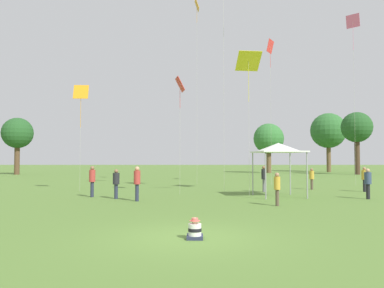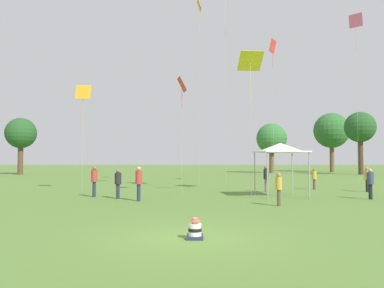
{
  "view_description": "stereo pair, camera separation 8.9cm",
  "coord_description": "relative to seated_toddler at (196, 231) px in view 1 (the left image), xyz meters",
  "views": [
    {
      "loc": [
        0.12,
        -10.67,
        2.2
      ],
      "look_at": [
        0.06,
        6.56,
        2.92
      ],
      "focal_mm": 35.0,
      "sensor_mm": 36.0,
      "label": 1
    },
    {
      "loc": [
        0.21,
        -10.67,
        2.2
      ],
      "look_at": [
        0.06,
        6.56,
        2.92
      ],
      "focal_mm": 35.0,
      "sensor_mm": 36.0,
      "label": 2
    }
  ],
  "objects": [
    {
      "name": "person_standing_0",
      "position": [
        3.98,
        7.44,
        0.72
      ],
      "size": [
        0.43,
        0.43,
        1.58
      ],
      "rotation": [
        0.0,
        0.0,
        0.74
      ],
      "color": "brown",
      "rests_on": "ground"
    },
    {
      "name": "person_standing_6",
      "position": [
        11.77,
        15.27,
        0.77
      ],
      "size": [
        0.53,
        0.53,
        1.69
      ],
      "rotation": [
        0.0,
        0.0,
        2.42
      ],
      "color": "black",
      "rests_on": "ground"
    },
    {
      "name": "seated_toddler",
      "position": [
        0.0,
        0.0,
        0.0
      ],
      "size": [
        0.46,
        0.57,
        0.6
      ],
      "rotation": [
        0.0,
        0.0,
        -0.02
      ],
      "color": "#282D47",
      "rests_on": "ground"
    },
    {
      "name": "kite_7",
      "position": [
        6.94,
        22.63,
        11.77
      ],
      "size": [
        0.86,
        1.11,
        12.91
      ],
      "rotation": [
        0.0,
        0.0,
        3.35
      ],
      "color": "red",
      "rests_on": "ground"
    },
    {
      "name": "person_standing_3",
      "position": [
        -5.97,
        11.65,
        0.86
      ],
      "size": [
        0.44,
        0.44,
        1.83
      ],
      "rotation": [
        0.0,
        0.0,
        4.44
      ],
      "color": "#282D42",
      "rests_on": "ground"
    },
    {
      "name": "person_standing_2",
      "position": [
        4.81,
        15.06,
        0.85
      ],
      "size": [
        0.4,
        0.4,
        1.78
      ],
      "rotation": [
        0.0,
        0.0,
        4.44
      ],
      "color": "slate",
      "rests_on": "ground"
    },
    {
      "name": "person_standing_1",
      "position": [
        -4.36,
        10.67,
        0.75
      ],
      "size": [
        0.5,
        0.5,
        1.66
      ],
      "rotation": [
        0.0,
        0.0,
        0.48
      ],
      "color": "#282D42",
      "rests_on": "ground"
    },
    {
      "name": "person_standing_7",
      "position": [
        8.75,
        17.17,
        0.7
      ],
      "size": [
        0.48,
        0.48,
        1.57
      ],
      "rotation": [
        0.0,
        0.0,
        4.05
      ],
      "color": "brown",
      "rests_on": "ground"
    },
    {
      "name": "person_standing_5",
      "position": [
        -3.0,
        9.43,
        0.88
      ],
      "size": [
        0.37,
        0.37,
        1.84
      ],
      "rotation": [
        0.0,
        0.0,
        0.06
      ],
      "color": "#282D42",
      "rests_on": "ground"
    },
    {
      "name": "kite_8",
      "position": [
        3.39,
        12.2,
        7.88
      ],
      "size": [
        1.55,
        1.25,
        8.72
      ],
      "rotation": [
        0.0,
        0.0,
        2.47
      ],
      "color": "yellow",
      "rests_on": "ground"
    },
    {
      "name": "kite_0",
      "position": [
        -7.87,
        15.55,
        6.54
      ],
      "size": [
        1.05,
        0.35,
        7.45
      ],
      "rotation": [
        0.0,
        0.0,
        5.54
      ],
      "color": "orange",
      "rests_on": "ground"
    },
    {
      "name": "kite_4",
      "position": [
        -0.85,
        13.48,
        6.67
      ],
      "size": [
        0.68,
        1.08,
        7.51
      ],
      "rotation": [
        0.0,
        0.0,
        1.0
      ],
      "color": "red",
      "rests_on": "ground"
    },
    {
      "name": "person_standing_4",
      "position": [
        9.74,
        10.47,
        0.78
      ],
      "size": [
        0.4,
        0.4,
        1.71
      ],
      "rotation": [
        0.0,
        0.0,
        4.64
      ],
      "color": "black",
      "rests_on": "ground"
    },
    {
      "name": "kite_3",
      "position": [
        0.37,
        23.15,
        15.41
      ],
      "size": [
        0.4,
        1.04,
        16.84
      ],
      "rotation": [
        0.0,
        0.0,
        0.84
      ],
      "color": "orange",
      "rests_on": "ground"
    },
    {
      "name": "distant_tree_2",
      "position": [
        24.42,
        56.5,
        7.14
      ],
      "size": [
        6.28,
        6.28,
        10.57
      ],
      "color": "brown",
      "rests_on": "ground"
    },
    {
      "name": "distant_tree_0",
      "position": [
        24.52,
        45.17,
        6.68
      ],
      "size": [
        4.53,
        4.53,
        9.32
      ],
      "color": "#473323",
      "rests_on": "ground"
    },
    {
      "name": "distant_tree_1",
      "position": [
        -26.06,
        45.01,
        5.84
      ],
      "size": [
        4.53,
        4.53,
        8.44
      ],
      "color": "brown",
      "rests_on": "ground"
    },
    {
      "name": "distant_tree_3",
      "position": [
        12.76,
        52.04,
        5.44
      ],
      "size": [
        5.04,
        5.04,
        8.27
      ],
      "color": "brown",
      "rests_on": "ground"
    },
    {
      "name": "ground_plane",
      "position": [
        -0.2,
        0.22,
        -0.23
      ],
      "size": [
        300.0,
        300.0,
        0.0
      ],
      "primitive_type": "plane",
      "color": "#567A33"
    },
    {
      "name": "kite_9",
      "position": [
        13.82,
        21.34,
        13.45
      ],
      "size": [
        0.99,
        0.91,
        14.72
      ],
      "rotation": [
        0.0,
        0.0,
        1.64
      ],
      "color": "pink",
      "rests_on": "ground"
    },
    {
      "name": "canopy_tent",
      "position": [
        5.08,
        11.81,
        2.66
      ],
      "size": [
        3.04,
        3.04,
        3.2
      ],
      "rotation": [
        0.0,
        0.0,
        0.13
      ],
      "color": "white",
      "rests_on": "ground"
    }
  ]
}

